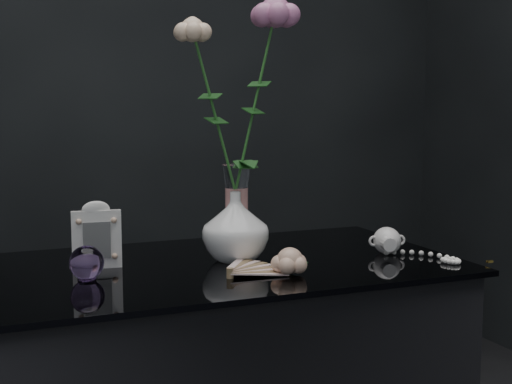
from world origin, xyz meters
name	(u,v)px	position (x,y,z in m)	size (l,w,h in m)	color
vase	(235,226)	(0.05, 0.06, 0.84)	(0.15, 0.15, 0.15)	white
wine_glass	(237,211)	(0.07, 0.09, 0.87)	(0.06, 0.06, 0.21)	white
picture_frame	(97,235)	(-0.24, 0.10, 0.83)	(0.11, 0.08, 0.14)	silver
paperweight	(87,263)	(-0.28, 0.01, 0.80)	(0.07, 0.07, 0.07)	#9971B8
paper_fan	(230,272)	(-0.01, -0.09, 0.77)	(0.24, 0.19, 0.02)	#F8E2C6
loose_rose	(290,261)	(0.11, -0.11, 0.79)	(0.13, 0.17, 0.06)	beige
pearl_jar	(387,239)	(0.40, 0.00, 0.79)	(0.22, 0.23, 0.07)	white
roses	(241,86)	(0.07, 0.06, 1.14)	(0.27, 0.12, 0.48)	beige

